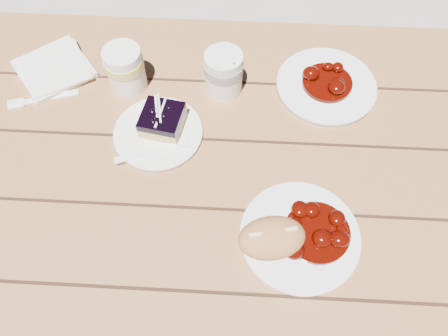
{
  "coord_description": "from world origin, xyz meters",
  "views": [
    {
      "loc": [
        0.04,
        -0.43,
        1.52
      ],
      "look_at": [
        0.02,
        -0.02,
        0.81
      ],
      "focal_mm": 35.0,
      "sensor_mm": 36.0,
      "label": 1
    }
  ],
  "objects_px": {
    "picnic_table": "(216,207)",
    "dessert_plate": "(158,133)",
    "blueberry_cake": "(162,120)",
    "second_cup": "(125,69)",
    "bread_roll": "(272,238)",
    "coffee_cup": "(224,73)",
    "second_plate": "(326,87)",
    "main_plate": "(299,237)"
  },
  "relations": [
    {
      "from": "blueberry_cake",
      "to": "second_cup",
      "type": "xyz_separation_m",
      "value": [
        -0.09,
        0.12,
        0.02
      ]
    },
    {
      "from": "picnic_table",
      "to": "dessert_plate",
      "type": "height_order",
      "value": "dessert_plate"
    },
    {
      "from": "dessert_plate",
      "to": "second_plate",
      "type": "xyz_separation_m",
      "value": [
        0.36,
        0.15,
        0.0
      ]
    },
    {
      "from": "dessert_plate",
      "to": "coffee_cup",
      "type": "distance_m",
      "value": 0.19
    },
    {
      "from": "main_plate",
      "to": "bread_roll",
      "type": "bearing_deg",
      "value": -160.02
    },
    {
      "from": "bread_roll",
      "to": "second_cup",
      "type": "xyz_separation_m",
      "value": [
        -0.32,
        0.37,
        0.0
      ]
    },
    {
      "from": "coffee_cup",
      "to": "main_plate",
      "type": "bearing_deg",
      "value": -65.69
    },
    {
      "from": "coffee_cup",
      "to": "second_cup",
      "type": "xyz_separation_m",
      "value": [
        -0.22,
        0.0,
        0.0
      ]
    },
    {
      "from": "main_plate",
      "to": "blueberry_cake",
      "type": "distance_m",
      "value": 0.37
    },
    {
      "from": "dessert_plate",
      "to": "second_plate",
      "type": "height_order",
      "value": "second_plate"
    },
    {
      "from": "dessert_plate",
      "to": "second_cup",
      "type": "xyz_separation_m",
      "value": [
        -0.08,
        0.13,
        0.05
      ]
    },
    {
      "from": "coffee_cup",
      "to": "second_plate",
      "type": "bearing_deg",
      "value": 2.74
    },
    {
      "from": "main_plate",
      "to": "blueberry_cake",
      "type": "relative_size",
      "value": 2.26
    },
    {
      "from": "main_plate",
      "to": "blueberry_cake",
      "type": "bearing_deg",
      "value": 140.26
    },
    {
      "from": "blueberry_cake",
      "to": "coffee_cup",
      "type": "distance_m",
      "value": 0.17
    },
    {
      "from": "picnic_table",
      "to": "dessert_plate",
      "type": "distance_m",
      "value": 0.23
    },
    {
      "from": "picnic_table",
      "to": "second_plate",
      "type": "bearing_deg",
      "value": 44.28
    },
    {
      "from": "main_plate",
      "to": "second_cup",
      "type": "xyz_separation_m",
      "value": [
        -0.37,
        0.35,
        0.04
      ]
    },
    {
      "from": "second_cup",
      "to": "bread_roll",
      "type": "bearing_deg",
      "value": -49.4
    },
    {
      "from": "bread_roll",
      "to": "dessert_plate",
      "type": "distance_m",
      "value": 0.34
    },
    {
      "from": "bread_roll",
      "to": "dessert_plate",
      "type": "xyz_separation_m",
      "value": [
        -0.24,
        0.24,
        -0.04
      ]
    },
    {
      "from": "dessert_plate",
      "to": "main_plate",
      "type": "bearing_deg",
      "value": -36.91
    },
    {
      "from": "picnic_table",
      "to": "bread_roll",
      "type": "relative_size",
      "value": 16.61
    },
    {
      "from": "bread_roll",
      "to": "second_cup",
      "type": "relative_size",
      "value": 1.17
    },
    {
      "from": "second_plate",
      "to": "blueberry_cake",
      "type": "bearing_deg",
      "value": -159.7
    },
    {
      "from": "second_cup",
      "to": "second_plate",
      "type": "bearing_deg",
      "value": 1.39
    },
    {
      "from": "coffee_cup",
      "to": "second_plate",
      "type": "distance_m",
      "value": 0.24
    },
    {
      "from": "bread_roll",
      "to": "dessert_plate",
      "type": "height_order",
      "value": "bread_roll"
    },
    {
      "from": "second_plate",
      "to": "second_cup",
      "type": "bearing_deg",
      "value": -178.61
    },
    {
      "from": "blueberry_cake",
      "to": "dessert_plate",
      "type": "bearing_deg",
      "value": -113.59
    },
    {
      "from": "blueberry_cake",
      "to": "main_plate",
      "type": "bearing_deg",
      "value": -29.64
    },
    {
      "from": "blueberry_cake",
      "to": "second_cup",
      "type": "distance_m",
      "value": 0.15
    },
    {
      "from": "coffee_cup",
      "to": "second_cup",
      "type": "height_order",
      "value": "same"
    },
    {
      "from": "picnic_table",
      "to": "blueberry_cake",
      "type": "distance_m",
      "value": 0.25
    },
    {
      "from": "dessert_plate",
      "to": "coffee_cup",
      "type": "bearing_deg",
      "value": 45.63
    },
    {
      "from": "picnic_table",
      "to": "main_plate",
      "type": "height_order",
      "value": "main_plate"
    },
    {
      "from": "picnic_table",
      "to": "blueberry_cake",
      "type": "xyz_separation_m",
      "value": [
        -0.11,
        0.1,
        0.19
      ]
    },
    {
      "from": "picnic_table",
      "to": "coffee_cup",
      "type": "xyz_separation_m",
      "value": [
        0.01,
        0.22,
        0.21
      ]
    },
    {
      "from": "blueberry_cake",
      "to": "second_cup",
      "type": "height_order",
      "value": "second_cup"
    },
    {
      "from": "main_plate",
      "to": "bread_roll",
      "type": "height_order",
      "value": "bread_roll"
    },
    {
      "from": "coffee_cup",
      "to": "second_cup",
      "type": "bearing_deg",
      "value": 179.94
    },
    {
      "from": "main_plate",
      "to": "second_cup",
      "type": "bearing_deg",
      "value": 136.71
    }
  ]
}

